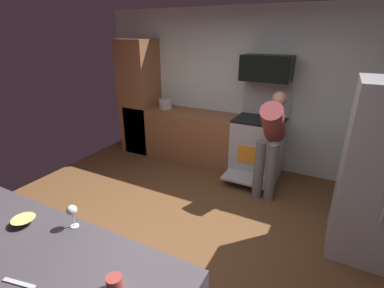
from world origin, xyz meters
name	(u,v)px	position (x,y,z in m)	size (l,w,h in m)	color
ground_plane	(172,234)	(0.00, 0.00, -0.01)	(5.20, 4.80, 0.02)	brown
wall_back	(242,90)	(0.00, 2.34, 1.30)	(5.20, 0.12, 2.60)	silver
lower_cabinet_run	(186,135)	(-0.90, 1.98, 0.45)	(2.40, 0.60, 0.90)	brown
cabinet_column	(140,97)	(-1.90, 1.98, 1.05)	(0.60, 0.60, 2.10)	brown
oven_range	(258,145)	(0.44, 1.97, 0.51)	(0.76, 1.01, 1.52)	#B1B4B6
microwave	(267,68)	(0.44, 2.06, 1.71)	(0.74, 0.38, 0.38)	black
person_cook	(271,138)	(0.74, 1.43, 0.86)	(0.31, 0.67, 1.44)	slate
mixing_bowl_small	(24,221)	(-0.42, -1.33, 0.92)	(0.16, 0.16, 0.05)	#DCCB6A
wine_glass_near	(72,211)	(-0.07, -1.18, 1.03)	(0.07, 0.07, 0.18)	silver
mug_coffee	(115,283)	(0.56, -1.45, 0.94)	(0.09, 0.09, 0.09)	#A03A30
knife_chef	(19,283)	(0.06, -1.67, 0.90)	(0.21, 0.02, 0.01)	#B7BABF
stock_pot	(166,104)	(-1.32, 1.98, 0.99)	(0.24, 0.24, 0.17)	#B9B9BA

